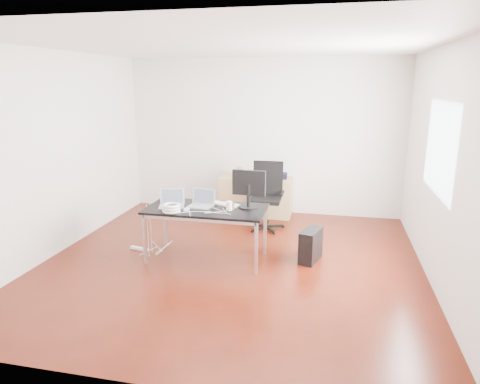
% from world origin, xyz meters
% --- Properties ---
extents(room_shell, '(5.00, 5.00, 5.00)m').
position_xyz_m(room_shell, '(0.04, 0.00, 1.40)').
color(room_shell, '#3E1007').
rests_on(room_shell, ground).
extents(desk, '(1.60, 0.80, 0.73)m').
position_xyz_m(desk, '(-0.36, 0.07, 0.68)').
color(desk, black).
rests_on(desk, ground).
extents(office_chair, '(0.49, 0.51, 1.08)m').
position_xyz_m(office_chair, '(0.23, 1.57, 0.61)').
color(office_chair, black).
rests_on(office_chair, ground).
extents(filing_cabinet_left, '(0.50, 0.50, 0.70)m').
position_xyz_m(filing_cabinet_left, '(-0.46, 2.23, 0.35)').
color(filing_cabinet_left, tan).
rests_on(filing_cabinet_left, ground).
extents(filing_cabinet_right, '(0.50, 0.50, 0.70)m').
position_xyz_m(filing_cabinet_right, '(0.32, 2.23, 0.35)').
color(filing_cabinet_right, tan).
rests_on(filing_cabinet_right, ground).
extents(pc_tower, '(0.31, 0.49, 0.44)m').
position_xyz_m(pc_tower, '(1.04, 0.31, 0.22)').
color(pc_tower, black).
rests_on(pc_tower, ground).
extents(wastebasket, '(0.31, 0.31, 0.28)m').
position_xyz_m(wastebasket, '(-0.12, 1.83, 0.14)').
color(wastebasket, black).
rests_on(wastebasket, ground).
extents(power_strip, '(0.31, 0.12, 0.04)m').
position_xyz_m(power_strip, '(-1.41, 0.16, 0.02)').
color(power_strip, white).
rests_on(power_strip, ground).
extents(laptop_left, '(0.39, 0.33, 0.23)m').
position_xyz_m(laptop_left, '(-0.84, 0.04, 0.79)').
color(laptop_left, silver).
rests_on(laptop_left, desk).
extents(laptop_right, '(0.36, 0.29, 0.23)m').
position_xyz_m(laptop_right, '(-0.44, 0.12, 0.79)').
color(laptop_right, silver).
rests_on(laptop_right, desk).
extents(monitor, '(0.45, 0.26, 0.51)m').
position_xyz_m(monitor, '(0.19, 0.22, 1.01)').
color(monitor, black).
rests_on(monitor, desk).
extents(keyboard, '(0.46, 0.28, 0.02)m').
position_xyz_m(keyboard, '(-0.16, 0.27, 0.74)').
color(keyboard, white).
rests_on(keyboard, desk).
extents(cup_white, '(0.10, 0.10, 0.12)m').
position_xyz_m(cup_white, '(-0.03, 0.03, 0.79)').
color(cup_white, white).
rests_on(cup_white, desk).
extents(cup_brown, '(0.09, 0.09, 0.10)m').
position_xyz_m(cup_brown, '(-0.01, 0.06, 0.78)').
color(cup_brown, brown).
rests_on(cup_brown, desk).
extents(cable_coil, '(0.24, 0.24, 0.11)m').
position_xyz_m(cable_coil, '(-0.74, -0.21, 0.78)').
color(cable_coil, white).
rests_on(cable_coil, desk).
extents(power_adapter, '(0.08, 0.08, 0.03)m').
position_xyz_m(power_adapter, '(-0.57, -0.12, 0.74)').
color(power_adapter, white).
rests_on(power_adapter, desk).
extents(speaker, '(0.11, 0.10, 0.18)m').
position_xyz_m(speaker, '(-0.38, 2.25, 0.79)').
color(speaker, '#9E9E9E').
rests_on(speaker, filing_cabinet_left).
extents(navy_garment, '(0.31, 0.26, 0.09)m').
position_xyz_m(navy_garment, '(0.33, 2.25, 0.74)').
color(navy_garment, black).
rests_on(navy_garment, filing_cabinet_right).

